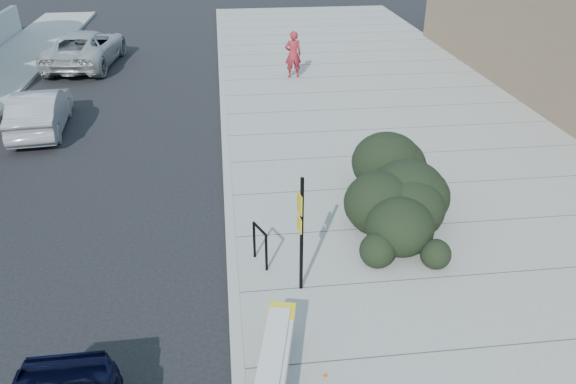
% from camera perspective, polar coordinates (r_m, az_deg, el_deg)
% --- Properties ---
extents(ground, '(120.00, 120.00, 0.00)m').
position_cam_1_polar(ground, '(11.26, -5.50, -10.77)').
color(ground, black).
rests_on(ground, ground).
extents(sidewalk_near, '(11.20, 50.00, 0.15)m').
position_cam_1_polar(sidewalk_near, '(16.42, 13.75, 2.20)').
color(sidewalk_near, gray).
rests_on(sidewalk_near, ground).
extents(curb_near, '(0.22, 50.00, 0.17)m').
position_cam_1_polar(curb_near, '(15.44, -6.17, 1.20)').
color(curb_near, '#9E9E99').
rests_on(curb_near, ground).
extents(bench, '(0.94, 2.23, 0.66)m').
position_cam_1_polar(bench, '(9.15, -1.29, -16.06)').
color(bench, gray).
rests_on(bench, sidewalk_near).
extents(bike_rack, '(0.27, 0.56, 0.88)m').
position_cam_1_polar(bike_rack, '(11.63, -2.85, -5.10)').
color(bike_rack, black).
rests_on(bike_rack, sidewalk_near).
extents(sign_post, '(0.11, 0.28, 2.44)m').
position_cam_1_polar(sign_post, '(10.44, 1.31, -3.70)').
color(sign_post, black).
rests_on(sign_post, sidewalk_near).
extents(hedge, '(2.45, 4.46, 1.62)m').
position_cam_1_polar(hedge, '(13.42, 11.22, 0.61)').
color(hedge, black).
rests_on(hedge, sidewalk_near).
extents(wagon_silver, '(1.84, 4.30, 1.38)m').
position_cam_1_polar(wagon_silver, '(20.35, -23.89, 7.56)').
color(wagon_silver, '#A2A2A6').
rests_on(wagon_silver, ground).
extents(suv_silver, '(3.14, 5.92, 1.59)m').
position_cam_1_polar(suv_silver, '(27.75, -19.90, 13.59)').
color(suv_silver, '#AEB2B4').
rests_on(suv_silver, ground).
extents(pedestrian, '(0.72, 0.50, 1.91)m').
position_cam_1_polar(pedestrian, '(23.87, 0.52, 13.81)').
color(pedestrian, maroon).
rests_on(pedestrian, sidewalk_near).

